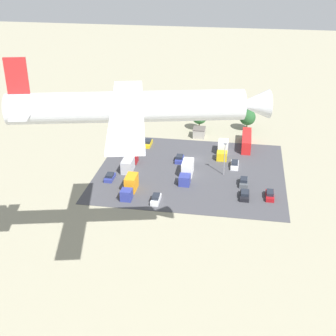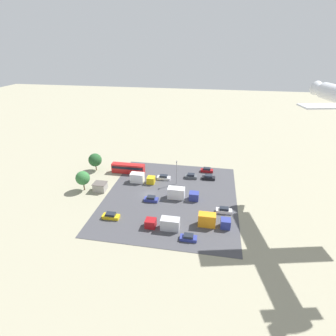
{
  "view_description": "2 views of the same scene",
  "coord_description": "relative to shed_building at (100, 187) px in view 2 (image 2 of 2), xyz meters",
  "views": [
    {
      "loc": [
        -11.17,
        107.74,
        50.77
      ],
      "look_at": [
        2.03,
        28.29,
        11.2
      ],
      "focal_mm": 50.0,
      "sensor_mm": 36.0,
      "label": 1
    },
    {
      "loc": [
        66.56,
        17.81,
        42.28
      ],
      "look_at": [
        -3.48,
        5.34,
        7.81
      ],
      "focal_mm": 28.0,
      "sensor_mm": 36.0,
      "label": 2
    }
  ],
  "objects": [
    {
      "name": "parked_car_7",
      "position": [
        5.28,
        38.02,
        -0.61
      ],
      "size": [
        1.71,
        4.31,
        1.58
      ],
      "color": "silver",
      "rests_on": "ground"
    },
    {
      "name": "shed_building",
      "position": [
        0.0,
        0.0,
        0.0
      ],
      "size": [
        3.46,
        3.96,
        2.68
      ],
      "color": "#9E998E",
      "rests_on": "ground"
    },
    {
      "name": "parked_truck_1",
      "position": [
        11.69,
        34.91,
        0.29
      ],
      "size": [
        2.36,
        8.06,
        3.4
      ],
      "color": "navy",
      "rests_on": "ground"
    },
    {
      "name": "parked_car_5",
      "position": [
        13.12,
        8.56,
        -0.61
      ],
      "size": [
        1.92,
        4.5,
        1.58
      ],
      "color": "gold",
      "rests_on": "ground"
    },
    {
      "name": "parked_car_1",
      "position": [
        -13.13,
        27.19,
        -0.58
      ],
      "size": [
        1.88,
        4.1,
        1.65
      ],
      "rotation": [
        0.0,
        0.0,
        3.14
      ],
      "color": "#4C5156",
      "rests_on": "ground"
    },
    {
      "name": "parked_truck_0",
      "position": [
        0.23,
        25.55,
        0.27
      ],
      "size": [
        2.49,
        9.17,
        3.36
      ],
      "color": "navy",
      "rests_on": "ground"
    },
    {
      "name": "parked_car_6",
      "position": [
        -10.75,
        18.15,
        -0.63
      ],
      "size": [
        1.85,
        4.48,
        1.51
      ],
      "color": "silver",
      "rests_on": "ground"
    },
    {
      "name": "tree_near_shed",
      "position": [
        -13.3,
        -7.31,
        2.76
      ],
      "size": [
        4.69,
        4.69,
        6.45
      ],
      "color": "brown",
      "rests_on": "ground"
    },
    {
      "name": "bus",
      "position": [
        -13.35,
        4.86,
        0.54
      ],
      "size": [
        2.45,
        11.69,
        3.36
      ],
      "color": "red",
      "rests_on": "ground"
    },
    {
      "name": "light_pole_lot_centre",
      "position": [
        -8.3,
        22.86,
        3.22
      ],
      "size": [
        0.9,
        0.28,
        8.11
      ],
      "color": "gray",
      "rests_on": "ground"
    },
    {
      "name": "parked_truck_2",
      "position": [
        14.72,
        23.29,
        0.13
      ],
      "size": [
        2.48,
        8.6,
        3.06
      ],
      "rotation": [
        0.0,
        0.0,
        3.14
      ],
      "color": "maroon",
      "rests_on": "ground"
    },
    {
      "name": "tree_apron_mid",
      "position": [
        0.52,
        -5.16,
        2.86
      ],
      "size": [
        4.34,
        4.34,
        6.39
      ],
      "color": "brown",
      "rests_on": "ground"
    },
    {
      "name": "parked_truck_3",
      "position": [
        -7.35,
        11.2,
        0.18
      ],
      "size": [
        2.57,
        8.09,
        3.16
      ],
      "color": "gold",
      "rests_on": "ground"
    },
    {
      "name": "parked_car_4",
      "position": [
        17.86,
        29.62,
        -0.68
      ],
      "size": [
        1.9,
        4.02,
        1.41
      ],
      "rotation": [
        0.0,
        0.0,
        3.14
      ],
      "color": "navy",
      "rests_on": "ground"
    },
    {
      "name": "parked_car_2",
      "position": [
        3.18,
        17.1,
        -0.61
      ],
      "size": [
        1.88,
        4.06,
        1.58
      ],
      "rotation": [
        0.0,
        0.0,
        3.14
      ],
      "color": "navy",
      "rests_on": "ground"
    },
    {
      "name": "parked_car_3",
      "position": [
        -18.86,
        32.33,
        -0.6
      ],
      "size": [
        1.77,
        4.36,
        1.61
      ],
      "color": "maroon",
      "rests_on": "ground"
    },
    {
      "name": "parking_lot_surface",
      "position": [
        -0.35,
        22.39,
        -1.31
      ],
      "size": [
        44.65,
        38.89,
        0.08
      ],
      "color": "#424247",
      "rests_on": "ground"
    },
    {
      "name": "ground_plane",
      "position": [
        -0.35,
        15.53,
        -1.35
      ],
      "size": [
        400.0,
        400.0,
        0.0
      ],
      "primitive_type": "plane",
      "color": "gray"
    },
    {
      "name": "parked_car_0",
      "position": [
        -13.45,
        33.13,
        -0.64
      ],
      "size": [
        1.97,
        4.41,
        1.51
      ],
      "rotation": [
        0.0,
        0.0,
        3.14
      ],
      "color": "black",
      "rests_on": "ground"
    }
  ]
}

